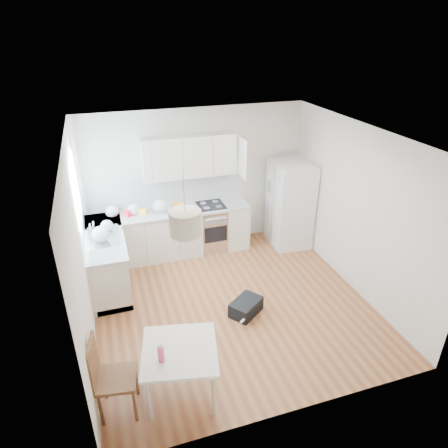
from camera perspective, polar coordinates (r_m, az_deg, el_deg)
The scene contains 29 objects.
floor at distance 6.52m, azimuth 1.03°, elevation -11.23°, with size 4.20×4.20×0.00m, color brown.
ceiling at distance 5.30m, azimuth 1.28°, elevation 12.41°, with size 4.20×4.20×0.00m, color white.
wall_back at distance 7.63m, azimuth -4.02°, elevation 6.31°, with size 4.20×4.20×0.00m, color beige.
wall_left at distance 5.55m, azimuth -19.88°, elevation -3.70°, with size 4.20×4.20×0.00m, color beige.
wall_right at distance 6.71m, azimuth 18.38°, elevation 1.94°, with size 4.20×4.20×0.00m, color beige.
window_glassblock at distance 6.42m, azimuth -20.33°, elevation 4.42°, with size 0.02×1.00×1.00m, color #BFE0F9.
cabinets_back at distance 7.63m, azimuth -7.61°, elevation -1.40°, with size 3.00×0.60×0.88m, color silver.
cabinets_left at distance 7.03m, azimuth -16.31°, elevation -4.99°, with size 0.60×1.80×0.88m, color silver.
counter_back at distance 7.42m, azimuth -7.82°, elevation 1.73°, with size 3.02×0.64×0.04m, color #A3A5A7.
counter_left at distance 6.80m, azimuth -16.81°, elevation -1.69°, with size 0.64×1.82×0.04m, color #A3A5A7.
backsplash_back at distance 7.57m, azimuth -8.39°, elevation 4.76°, with size 3.00×0.01×0.58m, color white.
backsplash_left at distance 6.68m, azimuth -19.65°, elevation 0.29°, with size 0.01×1.80×0.58m, color white.
upper_cabinets at distance 7.28m, azimuth -4.99°, elevation 9.62°, with size 1.70×0.32×0.75m, color silver.
range_oven at distance 7.78m, azimuth -1.83°, elevation -0.55°, with size 0.50×0.61×0.88m, color silver, non-canonical shape.
sink at distance 6.75m, azimuth -16.80°, elevation -1.78°, with size 0.50×0.80×0.16m, color silver, non-canonical shape.
refrigerator at distance 7.93m, azimuth 9.50°, elevation 2.84°, with size 0.81×0.84×1.68m, color white, non-canonical shape.
dining_table at distance 4.86m, azimuth -6.35°, elevation -17.99°, with size 1.01×1.01×0.68m.
dining_chair at distance 4.88m, azimuth -15.14°, elevation -20.34°, with size 0.43×0.43×1.03m, color #452B14, non-canonical shape.
drink_bottle at distance 4.63m, azimuth -9.00°, elevation -17.70°, with size 0.07×0.07×0.25m, color #DF3E77.
gym_bag at distance 6.27m, azimuth 3.16°, elevation -11.75°, with size 0.50×0.33×0.23m, color black.
pendant_lamp at distance 4.12m, azimuth -5.54°, elevation 0.15°, with size 0.34×0.34×0.26m, color beige.
grocery_bag_a at distance 7.35m, azimuth -15.71°, elevation 1.73°, with size 0.23×0.20×0.21m, color white.
grocery_bag_b at distance 7.35m, azimuth -12.83°, elevation 2.07°, with size 0.22×0.19×0.20m, color white.
grocery_bag_c at distance 7.34m, azimuth -9.07°, elevation 2.56°, with size 0.26×0.22×0.24m, color white.
grocery_bag_d at distance 6.89m, azimuth -16.40°, elevation -0.21°, with size 0.20×0.17×0.18m, color white.
grocery_bag_e at distance 6.56m, azimuth -17.19°, elevation -1.42°, with size 0.28×0.24×0.25m, color white.
snack_orange at distance 7.46m, azimuth -6.69°, elevation 2.62°, with size 0.17×0.11×0.12m, color orange.
snack_yellow at distance 7.35m, azimuth -11.57°, elevation 1.79°, with size 0.15×0.09×0.10m, color yellow.
snack_red at distance 7.34m, azimuth -13.31°, elevation 1.61°, with size 0.17×0.11×0.12m, color red.
Camera 1 is at (-1.69, -4.84, 4.03)m, focal length 32.00 mm.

